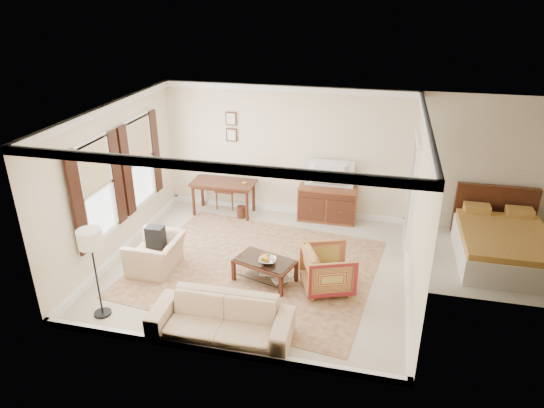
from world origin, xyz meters
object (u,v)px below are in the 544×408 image
at_px(sideboard, 327,204).
at_px(striped_armchair, 328,268).
at_px(coffee_table, 265,265).
at_px(club_armchair, 156,249).
at_px(tv, 329,166).
at_px(writing_desk, 223,186).
at_px(sofa, 221,314).

xyz_separation_m(sideboard, striped_armchair, (0.36, -2.70, 0.03)).
height_order(coffee_table, striped_armchair, striped_armchair).
relative_size(sideboard, striped_armchair, 1.50).
height_order(coffee_table, club_armchair, club_armchair).
relative_size(tv, coffee_table, 0.88).
bearing_deg(writing_desk, club_armchair, -99.24).
relative_size(writing_desk, striped_armchair, 1.68).
relative_size(sideboard, sofa, 0.60).
relative_size(writing_desk, coffee_table, 1.22).
bearing_deg(sideboard, club_armchair, -134.77).
xyz_separation_m(tv, striped_armchair, (0.36, -2.68, -0.86)).
bearing_deg(tv, coffee_table, 74.62).
height_order(tv, striped_armchair, tv).
bearing_deg(writing_desk, tv, 3.94).
bearing_deg(club_armchair, tv, 134.66).
distance_m(writing_desk, sideboard, 2.37).
xyz_separation_m(sideboard, sofa, (-1.01, -4.31, 0.02)).
bearing_deg(striped_armchair, coffee_table, 70.00).
height_order(writing_desk, sideboard, sideboard).
distance_m(tv, striped_armchair, 2.84).
height_order(tv, club_armchair, tv).
xyz_separation_m(tv, sofa, (-1.01, -4.29, -0.88)).
height_order(writing_desk, sofa, sofa).
height_order(writing_desk, striped_armchair, striped_armchair).
bearing_deg(coffee_table, sideboard, 74.73).
bearing_deg(sofa, sideboard, 75.92).
distance_m(tv, club_armchair, 4.01).
distance_m(coffee_table, striped_armchair, 1.11).
distance_m(writing_desk, striped_armchair, 3.71).
bearing_deg(striped_armchair, sofa, 118.86).
bearing_deg(sideboard, striped_armchair, -82.35).
bearing_deg(tv, sideboard, -90.00).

